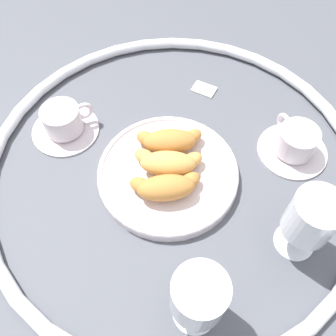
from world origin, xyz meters
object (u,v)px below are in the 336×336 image
object	(u,v)px
pastry_plate	(168,173)
sugar_packet	(204,89)
croissant_small	(168,163)
coffee_cup_near	(295,143)
croissant_extra	(170,140)
coffee_cup_far	(64,122)
juice_glass_right	(199,297)
juice_glass_left	(311,219)
croissant_large	(166,187)

from	to	relation	value
pastry_plate	sugar_packet	size ratio (longest dim) A/B	5.24
croissant_small	coffee_cup_near	world-z (taller)	croissant_small
croissant_extra	coffee_cup_far	bearing A→B (deg)	164.08
pastry_plate	sugar_packet	bearing A→B (deg)	69.92
juice_glass_right	sugar_packet	distance (m)	0.48
pastry_plate	juice_glass_left	world-z (taller)	juice_glass_left
pastry_plate	coffee_cup_near	xyz separation A→B (m)	(0.24, 0.06, 0.01)
coffee_cup_near	coffee_cup_far	xyz separation A→B (m)	(-0.45, 0.06, 0.00)
croissant_large	croissant_extra	world-z (taller)	same
croissant_extra	juice_glass_left	world-z (taller)	juice_glass_left
croissant_large	juice_glass_right	world-z (taller)	juice_glass_right
croissant_large	juice_glass_left	size ratio (longest dim) A/B	0.97
pastry_plate	sugar_packet	xyz separation A→B (m)	(0.08, 0.22, -0.01)
coffee_cup_near	croissant_extra	bearing A→B (deg)	-179.07
coffee_cup_near	sugar_packet	size ratio (longest dim) A/B	2.72
croissant_extra	juice_glass_right	world-z (taller)	juice_glass_right
pastry_plate	croissant_extra	size ratio (longest dim) A/B	1.91
croissant_small	juice_glass_right	size ratio (longest dim) A/B	0.98
coffee_cup_near	coffee_cup_far	distance (m)	0.45
croissant_large	coffee_cup_near	bearing A→B (deg)	22.63
croissant_extra	coffee_cup_far	distance (m)	0.22
croissant_large	croissant_extra	distance (m)	0.10
croissant_large	coffee_cup_far	bearing A→B (deg)	141.77
pastry_plate	juice_glass_left	xyz separation A→B (m)	(0.21, -0.13, 0.08)
sugar_packet	coffee_cup_near	bearing A→B (deg)	-17.82
juice_glass_right	coffee_cup_near	bearing A→B (deg)	55.62
croissant_large	coffee_cup_far	distance (m)	0.26
croissant_small	croissant_large	bearing A→B (deg)	-94.82
croissant_extra	coffee_cup_near	xyz separation A→B (m)	(0.24, 0.00, -0.02)
croissant_small	sugar_packet	world-z (taller)	croissant_small
pastry_plate	juice_glass_left	bearing A→B (deg)	-32.01
coffee_cup_near	juice_glass_left	xyz separation A→B (m)	(-0.03, -0.19, 0.07)
coffee_cup_far	croissant_small	bearing A→B (deg)	-27.96
croissant_extra	sugar_packet	distance (m)	0.19
pastry_plate	sugar_packet	distance (m)	0.24
juice_glass_left	coffee_cup_far	bearing A→B (deg)	149.61
croissant_extra	coffee_cup_near	distance (m)	0.24
juice_glass_right	sugar_packet	xyz separation A→B (m)	(0.04, 0.47, -0.09)
croissant_extra	juice_glass_right	distance (m)	0.30
juice_glass_left	croissant_extra	bearing A→B (deg)	138.32
coffee_cup_near	pastry_plate	bearing A→B (deg)	-166.89
pastry_plate	juice_glass_right	world-z (taller)	juice_glass_right
croissant_large	coffee_cup_near	size ratio (longest dim) A/B	1.00
pastry_plate	juice_glass_left	size ratio (longest dim) A/B	1.87
coffee_cup_near	juice_glass_left	bearing A→B (deg)	-99.67
croissant_small	juice_glass_left	world-z (taller)	juice_glass_left
pastry_plate	croissant_extra	xyz separation A→B (m)	(0.00, 0.05, 0.03)
juice_glass_left	sugar_packet	world-z (taller)	juice_glass_left
juice_glass_right	sugar_packet	size ratio (longest dim) A/B	2.80
croissant_large	juice_glass_right	size ratio (longest dim) A/B	0.97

